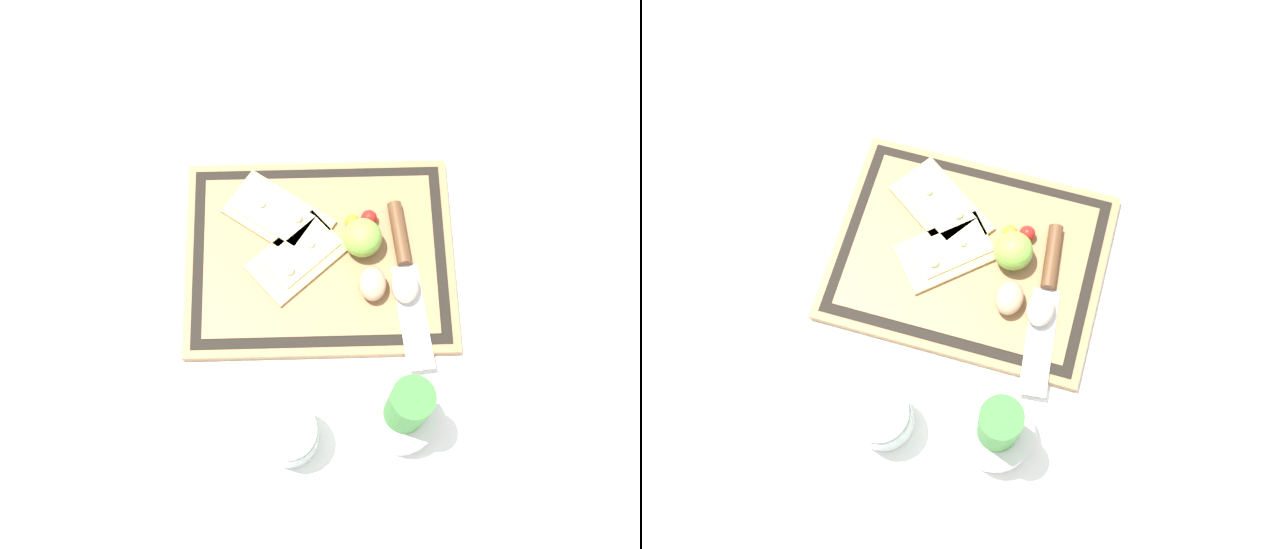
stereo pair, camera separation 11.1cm
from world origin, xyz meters
The scene contains 12 objects.
ground_plane centered at (0.00, 0.00, 0.00)m, with size 6.00×6.00×0.00m, color white.
cutting_board centered at (0.00, 0.00, 0.01)m, with size 0.41×0.32×0.02m.
pizza_slice_near centered at (0.06, -0.06, 0.03)m, with size 0.18×0.16×0.02m.
pizza_slice_far centered at (0.03, 0.01, 0.03)m, with size 0.16×0.16×0.02m.
knife centered at (-0.13, 0.01, 0.03)m, with size 0.06×0.26×0.02m.
egg_brown centered at (-0.08, 0.06, 0.04)m, with size 0.04×0.05×0.04m, color tan.
egg_pink centered at (-0.12, 0.06, 0.04)m, with size 0.04×0.05×0.04m, color beige.
lime centered at (-0.06, -0.01, 0.05)m, with size 0.06×0.06×0.06m, color #7FB742.
cherry_tomato_red centered at (-0.08, -0.05, 0.03)m, with size 0.02×0.02×0.02m, color red.
cherry_tomato_yellow centered at (-0.05, -0.05, 0.03)m, with size 0.02×0.02×0.02m, color gold.
herb_pot centered at (-0.11, 0.25, 0.06)m, with size 0.10×0.10×0.18m.
sauce_jar centered at (0.05, 0.27, 0.04)m, with size 0.09×0.09×0.09m.
Camera 1 is at (0.01, 0.41, 1.08)m, focal length 42.00 mm.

